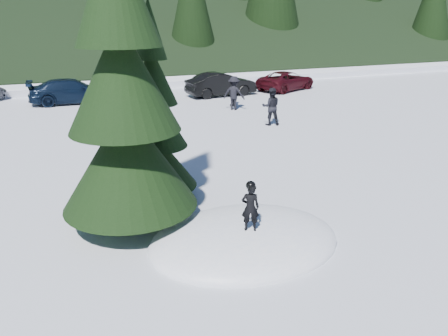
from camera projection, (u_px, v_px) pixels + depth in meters
name	position (u px, v px, depth m)	size (l,w,h in m)	color
ground	(244.00, 242.00, 10.04)	(200.00, 200.00, 0.00)	white
snow_mound	(244.00, 242.00, 10.04)	(4.48, 3.52, 0.96)	white
spruce_tall	(123.00, 91.00, 9.71)	(3.20, 3.20, 8.60)	black
spruce_short	(155.00, 126.00, 11.69)	(2.20, 2.20, 5.37)	black
child_skier	(250.00, 207.00, 9.39)	(0.39, 0.26, 1.07)	black
adult_0	(271.00, 107.00, 20.31)	(0.85, 0.66, 1.75)	black
adult_1	(233.00, 92.00, 24.66)	(0.89, 0.37, 1.52)	black
adult_2	(234.00, 93.00, 23.55)	(1.17, 0.67, 1.81)	black
car_3	(72.00, 91.00, 25.40)	(1.97, 4.86, 1.41)	black
car_4	(134.00, 86.00, 27.10)	(1.72, 4.27, 1.46)	#A0A2A9
car_5	(221.00, 84.00, 27.67)	(1.55, 4.46, 1.47)	black
car_6	(286.00, 81.00, 29.86)	(2.11, 4.57, 1.27)	#3B0A11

